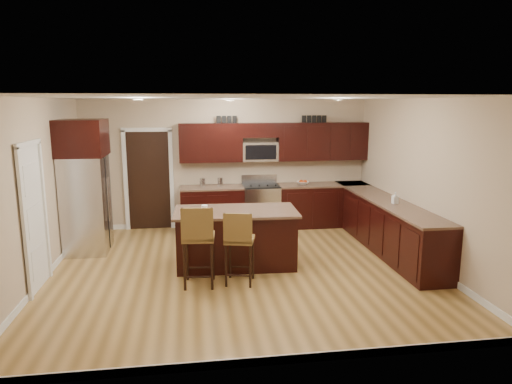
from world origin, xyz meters
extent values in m
plane|color=#A27B40|center=(0.00, 0.00, 0.00)|extent=(6.00, 6.00, 0.00)
plane|color=silver|center=(0.00, 0.00, 2.70)|extent=(6.00, 6.00, 0.00)
plane|color=tan|center=(0.00, 2.75, 1.35)|extent=(6.00, 0.00, 6.00)
plane|color=tan|center=(-3.00, 0.00, 1.35)|extent=(0.00, 5.50, 5.50)
plane|color=tan|center=(3.00, 0.00, 1.35)|extent=(0.00, 5.50, 5.50)
cube|color=black|center=(-0.35, 2.45, 0.44)|extent=(1.30, 0.60, 0.88)
cube|color=black|center=(2.03, 2.45, 0.44)|extent=(1.94, 0.60, 0.88)
cube|color=black|center=(2.70, 0.48, 0.44)|extent=(0.60, 3.35, 0.88)
cube|color=brown|center=(-0.35, 2.45, 0.90)|extent=(1.30, 0.63, 0.04)
cube|color=brown|center=(2.03, 2.45, 0.90)|extent=(1.94, 0.63, 0.04)
cube|color=brown|center=(2.70, 0.48, 0.90)|extent=(0.63, 3.35, 0.04)
cube|color=black|center=(-0.35, 2.58, 1.82)|extent=(1.30, 0.33, 0.80)
cube|color=black|center=(2.03, 2.58, 1.82)|extent=(1.94, 0.33, 0.80)
cube|color=black|center=(0.68, 2.58, 2.07)|extent=(0.76, 0.33, 0.30)
cube|color=silver|center=(0.68, 2.45, 0.45)|extent=(0.76, 0.64, 0.90)
cube|color=black|center=(0.68, 2.45, 0.91)|extent=(0.76, 0.60, 0.03)
cube|color=black|center=(0.68, 2.15, 0.45)|extent=(0.65, 0.01, 0.45)
cube|color=silver|center=(0.68, 2.72, 1.02)|extent=(0.76, 0.05, 0.18)
cube|color=silver|center=(0.68, 2.60, 1.62)|extent=(0.76, 0.31, 0.40)
cube|color=black|center=(-1.65, 2.73, 1.03)|extent=(0.85, 0.03, 2.06)
cube|color=white|center=(-2.98, -0.30, 1.02)|extent=(0.03, 0.80, 2.04)
cube|color=black|center=(-0.07, 0.25, 0.44)|extent=(1.91, 1.01, 0.88)
cube|color=brown|center=(-0.07, 0.25, 0.90)|extent=(2.02, 1.12, 0.04)
cube|color=black|center=(-0.07, 0.25, 0.04)|extent=(1.83, 0.93, 0.09)
cube|color=olive|center=(-0.69, -0.53, 0.73)|extent=(0.49, 0.49, 0.06)
cube|color=olive|center=(-0.70, -0.73, 0.96)|extent=(0.45, 0.08, 0.48)
cylinder|color=black|center=(-0.88, -0.72, 0.35)|extent=(0.04, 0.04, 0.69)
cylinder|color=black|center=(-0.49, -0.72, 0.35)|extent=(0.04, 0.04, 0.69)
cylinder|color=black|center=(-0.88, -0.33, 0.35)|extent=(0.04, 0.04, 0.69)
cylinder|color=black|center=(-0.49, -0.33, 0.35)|extent=(0.04, 0.04, 0.69)
cube|color=olive|center=(-0.09, -0.53, 0.66)|extent=(0.50, 0.50, 0.06)
cube|color=olive|center=(-0.14, -0.71, 0.88)|extent=(0.41, 0.14, 0.44)
cylinder|color=black|center=(-0.27, -0.70, 0.32)|extent=(0.04, 0.04, 0.64)
cylinder|color=black|center=(0.08, -0.70, 0.32)|extent=(0.04, 0.04, 0.64)
cylinder|color=black|center=(-0.27, -0.35, 0.32)|extent=(0.04, 0.04, 0.64)
cylinder|color=black|center=(0.08, -0.35, 0.32)|extent=(0.04, 0.04, 0.64)
cube|color=silver|center=(-2.62, 1.34, 0.86)|extent=(0.72, 0.86, 1.72)
cube|color=black|center=(-2.26, 1.34, 0.86)|extent=(0.01, 0.02, 1.63)
cylinder|color=silver|center=(-2.23, 1.26, 0.95)|extent=(0.02, 0.02, 0.76)
cylinder|color=silver|center=(-2.23, 1.42, 0.95)|extent=(0.02, 0.02, 0.76)
cube|color=black|center=(-2.62, 1.34, 2.03)|extent=(0.78, 0.92, 0.63)
cube|color=olive|center=(0.08, 1.40, 0.01)|extent=(1.04, 0.80, 0.01)
imported|color=silver|center=(1.59, 2.45, 0.95)|extent=(0.29, 0.29, 0.06)
imported|color=#B2B2B2|center=(2.70, 0.37, 1.02)|extent=(0.10, 0.10, 0.20)
cylinder|color=silver|center=(-0.54, 2.45, 1.01)|extent=(0.12, 0.12, 0.18)
cylinder|color=silver|center=(-0.18, 2.45, 1.01)|extent=(0.11, 0.11, 0.18)
cylinder|color=white|center=(-0.57, 0.25, 0.97)|extent=(0.10, 0.10, 0.10)
camera|label=1|loc=(-0.76, -6.90, 2.61)|focal=32.00mm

